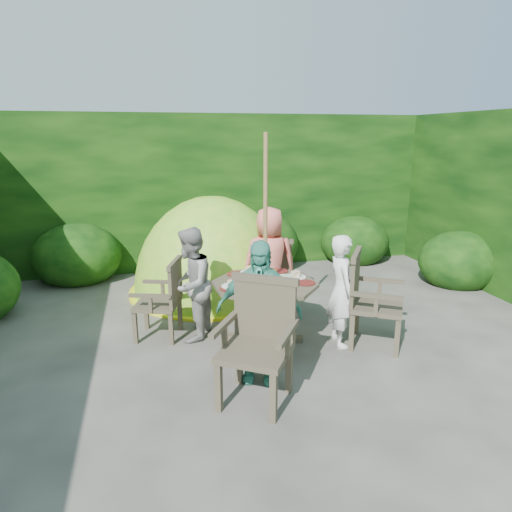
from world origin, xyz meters
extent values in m
plane|color=#403E39|center=(0.00, 0.00, 0.00)|extent=(60.00, 60.00, 0.00)
cube|color=black|center=(0.00, 4.00, 1.25)|extent=(9.00, 1.00, 2.50)
cylinder|color=#3C3427|center=(0.04, 0.60, 0.31)|extent=(0.11, 0.11, 0.63)
cube|color=#3C3427|center=(0.04, 0.60, 0.03)|extent=(0.82, 0.36, 0.06)
cube|color=#3C3427|center=(0.04, 0.60, 0.03)|extent=(0.36, 0.82, 0.06)
cylinder|color=#3C3427|center=(0.04, 0.60, 0.65)|extent=(1.45, 1.45, 0.04)
cylinder|color=#4ABD20|center=(-0.21, 0.51, 0.67)|extent=(0.26, 0.26, 0.00)
cylinder|color=#4ABD20|center=(0.17, 0.38, 0.67)|extent=(0.26, 0.26, 0.00)
cylinder|color=#4ABD20|center=(-0.10, 0.82, 0.67)|extent=(0.26, 0.26, 0.00)
cylinder|color=#4ABD20|center=(0.28, 0.69, 0.67)|extent=(0.26, 0.26, 0.00)
cylinder|color=#4ABD20|center=(0.04, 0.60, 0.67)|extent=(0.26, 0.26, 0.00)
cylinder|color=white|center=(0.40, 0.67, 0.67)|extent=(0.23, 0.23, 0.01)
cylinder|color=white|center=(-0.04, 0.96, 0.67)|extent=(0.23, 0.23, 0.01)
cylinder|color=white|center=(-0.33, 0.53, 0.67)|extent=(0.23, 0.23, 0.01)
cylinder|color=white|center=(0.11, 0.24, 0.67)|extent=(0.23, 0.23, 0.01)
cylinder|color=#B4160C|center=(0.44, 0.46, 0.67)|extent=(0.20, 0.20, 0.01)
cylinder|color=#B4160C|center=(0.29, 0.94, 0.67)|extent=(0.20, 0.20, 0.01)
cylinder|color=#B4160C|center=(-0.21, 0.95, 0.67)|extent=(0.20, 0.20, 0.01)
cylinder|color=#B4160C|center=(-0.37, 0.47, 0.67)|extent=(0.20, 0.20, 0.01)
cylinder|color=#B4160C|center=(0.03, 0.17, 0.67)|extent=(0.20, 0.20, 0.01)
cylinder|color=#5EA33E|center=(0.24, 0.58, 0.70)|extent=(0.17, 0.17, 0.06)
cylinder|color=olive|center=(0.04, 0.60, 1.10)|extent=(0.06, 0.06, 2.20)
cube|color=#3C3427|center=(1.15, 0.22, 0.44)|extent=(0.71, 0.72, 0.05)
cube|color=#3C3427|center=(1.22, -0.09, 0.21)|extent=(0.07, 0.07, 0.43)
cube|color=#3C3427|center=(1.46, 0.29, 0.21)|extent=(0.07, 0.07, 0.43)
cube|color=#3C3427|center=(0.84, 0.15, 0.21)|extent=(0.07, 0.07, 0.43)
cube|color=#3C3427|center=(1.08, 0.53, 0.21)|extent=(0.07, 0.07, 0.43)
cube|color=#3C3427|center=(0.95, 0.35, 0.71)|extent=(0.32, 0.47, 0.51)
cube|color=#3C3427|center=(1.01, 0.00, 0.64)|extent=(0.46, 0.31, 0.04)
cube|color=#3C3427|center=(1.29, 0.44, 0.64)|extent=(0.46, 0.31, 0.04)
cube|color=#3C3427|center=(-1.08, 0.98, 0.38)|extent=(0.57, 0.58, 0.04)
cube|color=#3C3427|center=(-1.21, 1.23, 0.19)|extent=(0.06, 0.06, 0.37)
cube|color=#3C3427|center=(-1.33, 0.85, 0.19)|extent=(0.06, 0.06, 0.37)
cube|color=#3C3427|center=(-0.83, 1.10, 0.19)|extent=(0.06, 0.06, 0.37)
cube|color=#3C3427|center=(-0.96, 0.73, 0.19)|extent=(0.06, 0.06, 0.37)
cube|color=#3C3427|center=(-0.88, 0.91, 0.62)|extent=(0.18, 0.45, 0.44)
cube|color=#3C3427|center=(-1.01, 1.20, 0.56)|extent=(0.44, 0.18, 0.04)
cube|color=#3C3427|center=(-1.15, 0.76, 0.56)|extent=(0.44, 0.18, 0.04)
cube|color=#3C3427|center=(0.41, 1.72, 0.40)|extent=(0.56, 0.54, 0.05)
cube|color=#3C3427|center=(0.65, 1.88, 0.19)|extent=(0.05, 0.05, 0.39)
cube|color=#3C3427|center=(0.25, 1.95, 0.19)|extent=(0.05, 0.05, 0.39)
cube|color=#3C3427|center=(0.58, 1.48, 0.19)|extent=(0.05, 0.05, 0.39)
cube|color=#3C3427|center=(0.18, 1.56, 0.19)|extent=(0.05, 0.05, 0.39)
cube|color=#3C3427|center=(0.37, 1.50, 0.64)|extent=(0.48, 0.13, 0.46)
cube|color=#3C3427|center=(0.65, 1.67, 0.58)|extent=(0.13, 0.46, 0.04)
cube|color=#3C3427|center=(0.18, 1.76, 0.58)|extent=(0.13, 0.46, 0.04)
cube|color=#3C3427|center=(-0.34, -0.52, 0.45)|extent=(0.74, 0.73, 0.05)
cube|color=#3C3427|center=(-0.66, -0.59, 0.22)|extent=(0.07, 0.07, 0.44)
cube|color=#3C3427|center=(-0.28, -0.84, 0.22)|extent=(0.07, 0.07, 0.44)
cube|color=#3C3427|center=(-0.41, -0.20, 0.22)|extent=(0.07, 0.07, 0.44)
cube|color=#3C3427|center=(-0.03, -0.45, 0.22)|extent=(0.07, 0.07, 0.44)
cube|color=#3C3427|center=(-0.21, -0.31, 0.73)|extent=(0.48, 0.33, 0.52)
cube|color=#3C3427|center=(-0.57, -0.37, 0.66)|extent=(0.33, 0.47, 0.04)
cube|color=#3C3427|center=(-0.12, -0.67, 0.66)|extent=(0.33, 0.47, 0.04)
imported|color=white|center=(0.79, 0.34, 0.60)|extent=(0.31, 0.45, 1.19)
imported|color=#999894|center=(-0.72, 0.86, 0.62)|extent=(0.67, 0.74, 1.24)
imported|color=#F57665|center=(0.29, 1.36, 0.67)|extent=(0.71, 0.51, 1.35)
imported|color=teal|center=(-0.22, -0.16, 0.66)|extent=(0.83, 0.59, 1.31)
ellipsoid|color=#6CC926|center=(-0.26, 2.40, 0.00)|extent=(2.54, 2.54, 2.71)
ellipsoid|color=black|center=(-0.38, 1.65, 0.00)|extent=(0.82, 0.51, 0.93)
cylinder|color=#FAF61A|center=(-0.26, 2.40, 0.02)|extent=(2.37, 2.37, 0.03)
camera|label=1|loc=(-1.15, -3.82, 2.18)|focal=32.00mm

